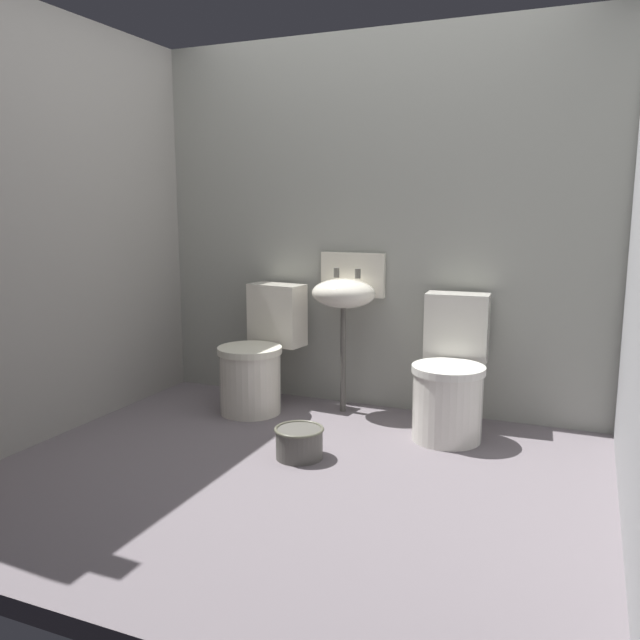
% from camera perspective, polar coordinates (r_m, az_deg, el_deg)
% --- Properties ---
extents(ground_plane, '(3.30, 2.67, 0.08)m').
position_cam_1_polar(ground_plane, '(3.28, -1.98, -13.66)').
color(ground_plane, slate).
extents(wall_back, '(3.30, 0.10, 2.32)m').
position_cam_1_polar(wall_back, '(4.11, 4.92, 8.37)').
color(wall_back, '#97988F').
rests_on(wall_back, ground).
extents(wall_left, '(0.10, 2.47, 2.32)m').
position_cam_1_polar(wall_left, '(3.95, -21.77, 7.64)').
color(wall_left, gray).
rests_on(wall_left, ground).
extents(toilet_left, '(0.46, 0.64, 0.78)m').
position_cam_1_polar(toilet_left, '(4.10, -5.46, -3.50)').
color(toilet_left, silver).
rests_on(toilet_left, ground).
extents(toilet_right, '(0.42, 0.61, 0.78)m').
position_cam_1_polar(toilet_right, '(3.70, 11.44, -5.16)').
color(toilet_right, silver).
rests_on(toilet_right, ground).
extents(sink, '(0.42, 0.35, 0.99)m').
position_cam_1_polar(sink, '(3.98, 2.23, 2.47)').
color(sink, '#54514B').
rests_on(sink, ground).
extents(bucket, '(0.26, 0.26, 0.16)m').
position_cam_1_polar(bucket, '(3.37, -1.85, -10.72)').
color(bucket, '#54514B').
rests_on(bucket, ground).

